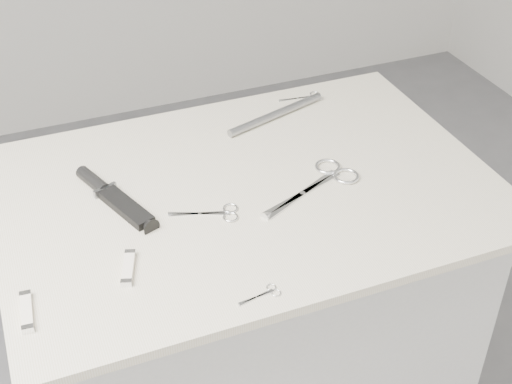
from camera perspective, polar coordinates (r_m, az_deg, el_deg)
name	(u,v)px	position (r m, az deg, el deg)	size (l,w,h in m)	color
plinth	(249,344)	(1.76, -0.60, -12.04)	(0.90, 0.60, 0.90)	beige
display_board	(247,190)	(1.45, -0.72, 0.15)	(1.00, 0.70, 0.02)	beige
large_shears	(325,179)	(1.47, 5.53, 1.03)	(0.24, 0.15, 0.01)	silver
embroidery_scissors_a	(218,213)	(1.37, -3.08, -1.70)	(0.13, 0.08, 0.00)	silver
embroidery_scissors_b	(307,97)	(1.76, 4.13, 7.57)	(0.11, 0.05, 0.00)	silver
tiny_scissors	(264,294)	(1.20, 0.66, -8.18)	(0.08, 0.03, 0.00)	silver
sheathed_knife	(111,195)	(1.44, -11.56, -0.21)	(0.11, 0.23, 0.03)	black
pocket_knife_a	(27,312)	(1.23, -17.88, -9.09)	(0.03, 0.09, 0.01)	white
pocket_knife_b	(128,268)	(1.27, -10.18, -5.99)	(0.05, 0.09, 0.01)	white
metal_rail	(276,114)	(1.67, 1.62, 6.25)	(0.02, 0.02, 0.27)	gray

